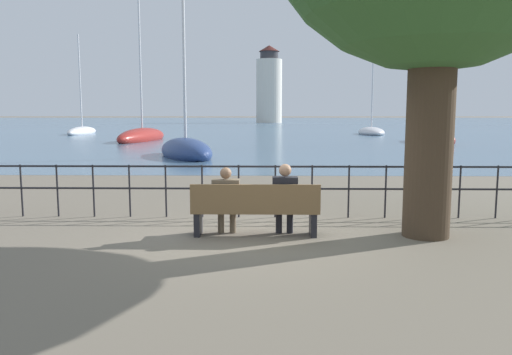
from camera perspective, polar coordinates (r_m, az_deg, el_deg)
ground_plane at (r=8.56m, az=-0.07°, el=-6.59°), size 1000.00×1000.00×0.00m
harbor_water at (r=166.60m, az=1.07°, el=6.53°), size 600.00×300.00×0.01m
park_bench at (r=8.40m, az=-0.08°, el=-3.75°), size 2.15×0.45×0.90m
seated_person_left at (r=8.47m, az=-3.44°, el=-2.31°), size 0.46×0.35×1.16m
seated_person_right at (r=8.44m, az=3.32°, el=-2.13°), size 0.42×0.35×1.22m
promenade_railing at (r=9.89m, az=0.11°, el=-0.61°), size 13.87×0.04×1.05m
sailboat_0 at (r=55.17m, az=-19.25°, el=5.01°), size 1.97×8.01×10.49m
sailboat_1 at (r=24.35m, az=-8.05°, el=3.15°), size 4.18×6.35×12.21m
sailboat_2 at (r=37.96m, az=19.37°, el=4.32°), size 1.86×7.79×12.44m
sailboat_3 at (r=52.61m, az=13.02°, el=5.10°), size 2.74×6.72×9.15m
sailboat_4 at (r=39.76m, az=-12.86°, el=4.60°), size 2.78×9.12×12.07m
harbor_lighthouse at (r=121.79m, az=1.50°, el=10.29°), size 6.17×6.17×18.38m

